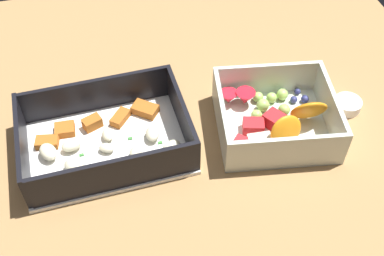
# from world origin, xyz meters

# --- Properties ---
(table_surface) EXTENTS (0.80, 0.80, 0.02)m
(table_surface) POSITION_xyz_m (0.00, 0.00, 0.01)
(table_surface) COLOR #9E7547
(table_surface) RESTS_ON ground
(pasta_container) EXTENTS (0.23, 0.16, 0.06)m
(pasta_container) POSITION_xyz_m (-0.13, 0.00, 0.04)
(pasta_container) COLOR white
(pasta_container) RESTS_ON table_surface
(fruit_bowl) EXTENTS (0.18, 0.17, 0.06)m
(fruit_bowl) POSITION_xyz_m (0.10, -0.02, 0.04)
(fruit_bowl) COLOR silver
(fruit_bowl) RESTS_ON table_surface
(paper_cup_liner) EXTENTS (0.04, 0.04, 0.02)m
(paper_cup_liner) POSITION_xyz_m (0.22, -0.01, 0.03)
(paper_cup_liner) COLOR white
(paper_cup_liner) RESTS_ON table_surface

